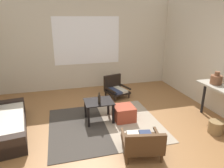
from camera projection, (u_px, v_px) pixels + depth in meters
ground_plane at (114, 138)px, 3.84m from camera, size 7.80×7.80×0.00m
far_wall_with_window at (87, 45)px, 6.21m from camera, size 5.60×0.13×2.70m
area_rug at (105, 124)px, 4.31m from camera, size 2.29×1.99×0.01m
couch at (2, 123)px, 3.93m from camera, size 0.94×1.89×0.73m
coffee_table at (99, 105)px, 4.37m from camera, size 0.60×0.52×0.46m
armchair_by_window at (116, 88)px, 5.78m from camera, size 0.69×0.71×0.58m
armchair_striped_foreground at (142, 143)px, 3.30m from camera, size 0.73×0.72×0.51m
ottoman_orange at (124, 113)px, 4.46m from camera, size 0.44×0.44×0.32m
clay_vase at (216, 79)px, 4.31m from camera, size 0.24×0.24×0.27m
glass_bottle at (99, 99)px, 4.19m from camera, size 0.06×0.06×0.25m
wicker_basket at (216, 127)px, 3.98m from camera, size 0.27×0.27×0.25m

